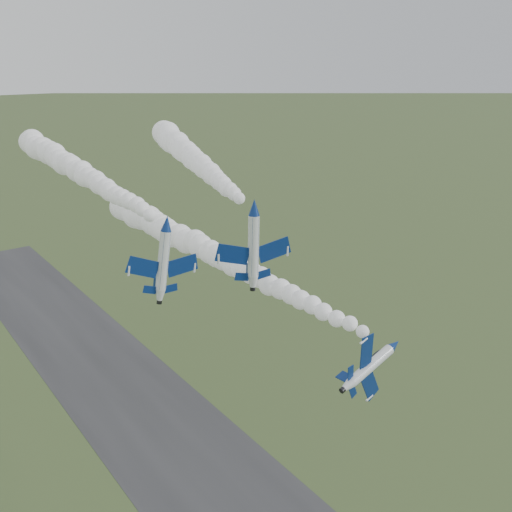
{
  "coord_description": "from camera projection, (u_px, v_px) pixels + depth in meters",
  "views": [
    {
      "loc": [
        -38.39,
        -45.07,
        65.36
      ],
      "look_at": [
        6.77,
        15.71,
        38.42
      ],
      "focal_mm": 40.0,
      "sensor_mm": 36.0,
      "label": 1
    }
  ],
  "objects": [
    {
      "name": "runway",
      "position": [
        177.0,
        447.0,
        100.24
      ],
      "size": [
        24.0,
        260.0,
        0.04
      ],
      "primitive_type": "cube",
      "color": "#2F2E31",
      "rests_on": "ground"
    },
    {
      "name": "smoke_trail_jet_pair_left",
      "position": [
        75.0,
        168.0,
        104.09
      ],
      "size": [
        9.85,
        73.59,
        5.34
      ],
      "primitive_type": null,
      "rotation": [
        0.0,
        0.0,
        -0.06
      ],
      "color": "white"
    },
    {
      "name": "smoke_trail_jet_pair_right",
      "position": [
        194.0,
        159.0,
        110.35
      ],
      "size": [
        20.74,
        61.18,
        5.75
      ],
      "primitive_type": null,
      "rotation": [
        0.0,
        0.0,
        -0.25
      ],
      "color": "white"
    },
    {
      "name": "jet_lead",
      "position": [
        395.0,
        345.0,
        73.08
      ],
      "size": [
        3.3,
        11.65,
        9.37
      ],
      "rotation": [
        0.0,
        1.34,
        0.09
      ],
      "color": "white"
    },
    {
      "name": "jet_pair_left",
      "position": [
        167.0,
        223.0,
        73.36
      ],
      "size": [
        10.0,
        12.11,
        3.23
      ],
      "rotation": [
        0.0,
        0.16,
        -0.06
      ],
      "color": "white"
    },
    {
      "name": "smoke_trail_jet_lead",
      "position": [
        213.0,
        254.0,
        100.92
      ],
      "size": [
        12.82,
        74.76,
        5.81
      ],
      "primitive_type": null,
      "rotation": [
        0.0,
        0.0,
        0.09
      ],
      "color": "white"
    },
    {
      "name": "jet_pair_right",
      "position": [
        255.0,
        207.0,
        80.57
      ],
      "size": [
        11.8,
        13.79,
        3.44
      ],
      "rotation": [
        0.0,
        0.02,
        -0.25
      ],
      "color": "white"
    }
  ]
}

